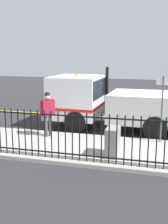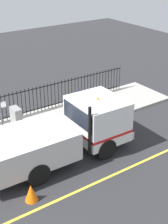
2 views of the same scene
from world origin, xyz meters
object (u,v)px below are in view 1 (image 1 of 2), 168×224
worker_standing (48,109)px  street_sign (162,102)px  utility_cabinet (113,142)px  work_truck (112,101)px

worker_standing → street_sign: street_sign is taller
street_sign → worker_standing: bearing=-84.3°
worker_standing → street_sign: (-0.43, 4.33, 0.43)m
worker_standing → utility_cabinet: bearing=-77.8°
work_truck → utility_cabinet: work_truck is taller
work_truck → street_sign: work_truck is taller
work_truck → worker_standing: (2.23, -2.14, -0.06)m
work_truck → street_sign: size_ratio=2.84×
utility_cabinet → street_sign: 2.67m
work_truck → worker_standing: work_truck is taller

